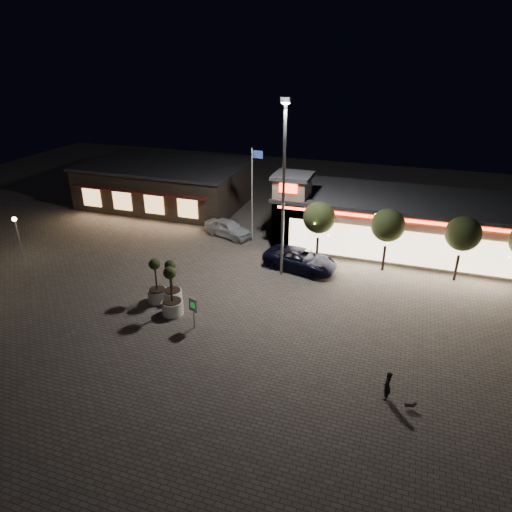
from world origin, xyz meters
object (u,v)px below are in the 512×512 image
(pickup_truck, at_px, (300,260))
(white_sedan, at_px, (228,228))
(valet_sign, at_px, (193,307))
(planter_mid, at_px, (172,300))
(pedestrian, at_px, (387,386))
(planter_left, at_px, (157,288))

(pickup_truck, relative_size, white_sedan, 1.23)
(pickup_truck, xyz_separation_m, valet_sign, (-4.10, -9.67, 0.61))
(white_sedan, distance_m, valet_sign, 14.34)
(pickup_truck, height_order, planter_mid, planter_mid)
(planter_mid, bearing_deg, valet_sign, -26.56)
(pedestrian, xyz_separation_m, planter_mid, (-13.18, 3.54, 0.24))
(white_sedan, height_order, pedestrian, white_sedan)
(planter_left, distance_m, planter_mid, 1.99)
(pickup_truck, bearing_deg, white_sedan, 72.78)
(pickup_truck, distance_m, valet_sign, 10.52)
(pedestrian, height_order, planter_left, planter_left)
(planter_left, xyz_separation_m, planter_mid, (1.67, -1.07, 0.06))
(white_sedan, xyz_separation_m, pedestrian, (14.65, -16.49, -0.00))
(planter_mid, bearing_deg, planter_left, 147.37)
(white_sedan, height_order, planter_left, planter_left)
(pedestrian, height_order, valet_sign, valet_sign)
(planter_left, height_order, valet_sign, planter_left)
(white_sedan, xyz_separation_m, valet_sign, (3.40, -13.92, 0.61))
(pickup_truck, xyz_separation_m, planter_mid, (-6.03, -8.70, 0.24))
(planter_left, bearing_deg, valet_sign, -29.47)
(white_sedan, relative_size, valet_sign, 2.28)
(pedestrian, relative_size, planter_left, 0.50)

